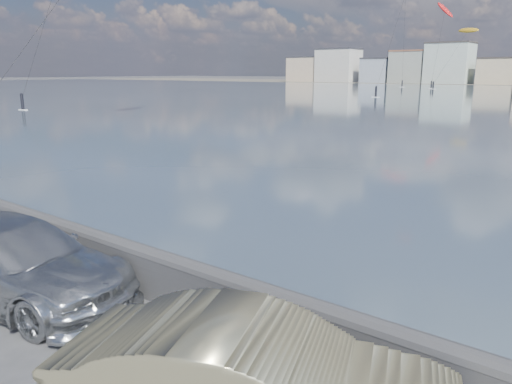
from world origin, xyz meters
TOP-DOWN VIEW (x-y plane):
  - ground at (0.00, 0.00)m, footprint 700.00×700.00m
  - seawall at (0.00, 2.70)m, footprint 400.00×0.36m
  - car_silver at (-2.78, 1.01)m, footprint 5.79×3.07m
  - kitesurfer_4 at (-42.24, 147.58)m, footprint 7.86×19.03m
  - kitesurfer_15 at (-33.17, 139.48)m, footprint 8.38×16.91m

SIDE VIEW (x-z plane):
  - ground at x=0.00m, z-range 0.00..0.00m
  - seawall at x=0.00m, z-range 0.04..1.12m
  - car_silver at x=-2.78m, z-range 0.00..1.60m
  - kitesurfer_15 at x=-33.17m, z-range 6.59..22.78m
  - kitesurfer_4 at x=-42.24m, z-range 8.89..33.38m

